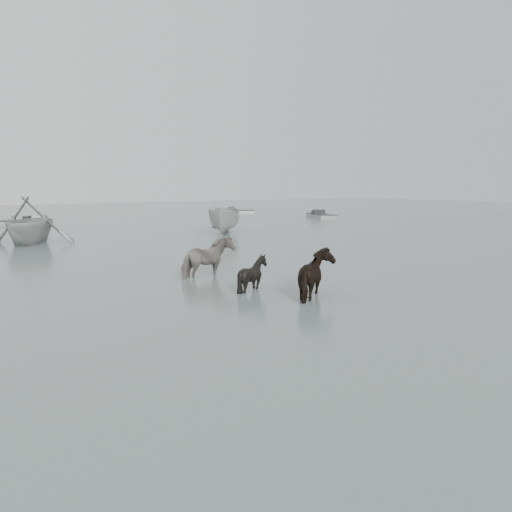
% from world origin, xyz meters
% --- Properties ---
extents(ground, '(140.00, 140.00, 0.00)m').
position_xyz_m(ground, '(0.00, 0.00, 0.00)').
color(ground, '#4B5A55').
rests_on(ground, ground).
extents(pony_pinto, '(2.20, 1.45, 1.71)m').
position_xyz_m(pony_pinto, '(0.33, 3.39, 0.85)').
color(pony_pinto, black).
rests_on(pony_pinto, ground).
extents(pony_dark, '(2.00, 2.13, 1.72)m').
position_xyz_m(pony_dark, '(1.81, -1.16, 0.86)').
color(pony_dark, black).
rests_on(pony_dark, ground).
extents(pony_black, '(1.47, 1.38, 1.35)m').
position_xyz_m(pony_black, '(0.61, 0.65, 0.68)').
color(pony_black, black).
rests_on(pony_black, ground).
extents(rowboat_trail, '(6.29, 6.60, 2.71)m').
position_xyz_m(rowboat_trail, '(-4.00, 17.03, 1.36)').
color(rowboat_trail, '#A2A5A2').
rests_on(rowboat_trail, ground).
extents(boat_small, '(4.36, 5.22, 1.94)m').
position_xyz_m(boat_small, '(7.56, 16.43, 0.97)').
color(boat_small, '#AEAEA9').
rests_on(boat_small, ground).
extents(skiff_port, '(2.98, 5.55, 0.75)m').
position_xyz_m(skiff_port, '(21.83, 24.75, 0.38)').
color(skiff_port, gray).
rests_on(skiff_port, ground).
extents(skiff_mid, '(5.07, 4.57, 0.75)m').
position_xyz_m(skiff_mid, '(-3.25, 29.91, 0.38)').
color(skiff_mid, '#969996').
rests_on(skiff_mid, ground).
extents(skiff_star, '(5.20, 3.05, 0.75)m').
position_xyz_m(skiff_star, '(17.99, 34.41, 0.38)').
color(skiff_star, '#B3B3AE').
rests_on(skiff_star, ground).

